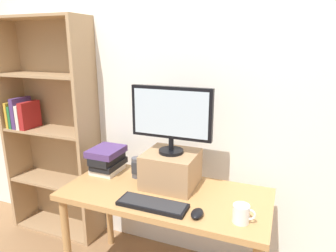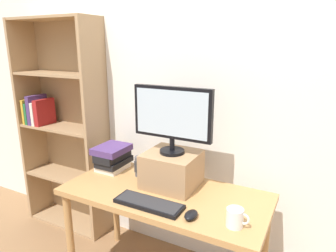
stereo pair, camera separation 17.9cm
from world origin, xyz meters
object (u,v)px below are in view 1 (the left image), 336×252
(desk_speaker, at_px, (137,167))
(bookshelf_unit, at_px, (50,129))
(computer_monitor, at_px, (172,116))
(keyboard, at_px, (152,204))
(computer_mouse, at_px, (197,213))
(desk, at_px, (165,204))
(riser_box, at_px, (172,169))
(book_stack, at_px, (107,159))
(coffee_mug, at_px, (242,214))

(desk_speaker, bearing_deg, bookshelf_unit, 169.06)
(computer_monitor, xyz_separation_m, keyboard, (-0.01, -0.29, -0.45))
(computer_mouse, bearing_deg, desk, 143.76)
(riser_box, height_order, desk_speaker, riser_box)
(computer_mouse, bearing_deg, riser_box, 131.46)
(keyboard, distance_m, book_stack, 0.60)
(computer_monitor, bearing_deg, keyboard, -91.41)
(desk, height_order, book_stack, book_stack)
(book_stack, bearing_deg, desk, -14.98)
(desk, height_order, riser_box, riser_box)
(book_stack, bearing_deg, keyboard, -32.90)
(computer_mouse, xyz_separation_m, desk_speaker, (-0.53, 0.32, 0.05))
(bookshelf_unit, xyz_separation_m, computer_mouse, (1.43, -0.50, -0.19))
(riser_box, relative_size, computer_mouse, 3.17)
(desk, bearing_deg, coffee_mug, -18.05)
(computer_monitor, xyz_separation_m, computer_mouse, (0.26, -0.29, -0.45))
(desk, xyz_separation_m, computer_monitor, (0.00, 0.10, 0.55))
(desk, height_order, desk_speaker, desk_speaker)
(riser_box, distance_m, computer_monitor, 0.35)
(bookshelf_unit, height_order, computer_monitor, bookshelf_unit)
(riser_box, xyz_separation_m, keyboard, (-0.01, -0.29, -0.10))
(desk, height_order, bookshelf_unit, bookshelf_unit)
(computer_monitor, height_order, keyboard, computer_monitor)
(computer_monitor, distance_m, desk_speaker, 0.48)
(desk, bearing_deg, riser_box, 88.21)
(desk, height_order, keyboard, keyboard)
(computer_monitor, bearing_deg, desk_speaker, 174.15)
(bookshelf_unit, bearing_deg, desk, -14.53)
(bookshelf_unit, relative_size, riser_box, 5.48)
(book_stack, bearing_deg, computer_monitor, -3.87)
(keyboard, xyz_separation_m, computer_mouse, (0.27, -0.01, 0.01))
(riser_box, height_order, book_stack, riser_box)
(bookshelf_unit, height_order, keyboard, bookshelf_unit)
(bookshelf_unit, bearing_deg, keyboard, -22.89)
(computer_mouse, relative_size, desk_speaker, 0.73)
(coffee_mug, bearing_deg, book_stack, 163.49)
(computer_mouse, height_order, coffee_mug, coffee_mug)
(desk, relative_size, desk_speaker, 9.05)
(computer_monitor, distance_m, computer_mouse, 0.60)
(desk, bearing_deg, bookshelf_unit, 165.47)
(keyboard, bearing_deg, computer_mouse, -1.17)
(desk_speaker, bearing_deg, computer_mouse, -31.39)
(computer_mouse, bearing_deg, keyboard, 178.83)
(desk_speaker, bearing_deg, desk, -25.94)
(riser_box, height_order, keyboard, riser_box)
(bookshelf_unit, height_order, desk_speaker, bookshelf_unit)
(bookshelf_unit, bearing_deg, computer_mouse, -19.13)
(book_stack, bearing_deg, bookshelf_unit, 165.81)
(computer_mouse, height_order, desk_speaker, desk_speaker)
(desk, distance_m, computer_mouse, 0.34)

